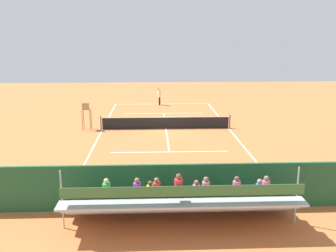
{
  "coord_description": "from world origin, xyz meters",
  "views": [
    {
      "loc": [
        1.06,
        28.65,
        7.22
      ],
      "look_at": [
        0.0,
        4.0,
        1.2
      ],
      "focal_mm": 39.87,
      "sensor_mm": 36.0,
      "label": 1
    }
  ],
  "objects_px": {
    "bleacher_stand": "(182,201)",
    "equipment_bag": "(192,198)",
    "tennis_ball_near": "(183,111)",
    "tennis_ball_far": "(166,111)",
    "courtside_bench": "(237,188)",
    "tennis_player": "(160,96)",
    "tennis_racket": "(150,105)",
    "umpire_chair": "(86,113)",
    "tennis_net": "(166,123)"
  },
  "relations": [
    {
      "from": "courtside_bench",
      "to": "tennis_racket",
      "type": "bearing_deg",
      "value": -80.53
    },
    {
      "from": "bleacher_stand",
      "to": "tennis_racket",
      "type": "xyz_separation_m",
      "value": [
        1.32,
        -25.73,
        -0.94
      ]
    },
    {
      "from": "tennis_ball_far",
      "to": "umpire_chair",
      "type": "bearing_deg",
      "value": 47.16
    },
    {
      "from": "tennis_player",
      "to": "tennis_ball_far",
      "type": "distance_m",
      "value": 3.62
    },
    {
      "from": "tennis_net",
      "to": "tennis_player",
      "type": "height_order",
      "value": "tennis_player"
    },
    {
      "from": "bleacher_stand",
      "to": "tennis_ball_far",
      "type": "height_order",
      "value": "bleacher_stand"
    },
    {
      "from": "umpire_chair",
      "to": "courtside_bench",
      "type": "distance_m",
      "value": 16.01
    },
    {
      "from": "tennis_racket",
      "to": "tennis_ball_far",
      "type": "distance_m",
      "value": 3.73
    },
    {
      "from": "tennis_ball_far",
      "to": "tennis_ball_near",
      "type": "bearing_deg",
      "value": 177.47
    },
    {
      "from": "equipment_bag",
      "to": "tennis_player",
      "type": "height_order",
      "value": "tennis_player"
    },
    {
      "from": "tennis_ball_far",
      "to": "courtside_bench",
      "type": "bearing_deg",
      "value": 96.9
    },
    {
      "from": "umpire_chair",
      "to": "tennis_racket",
      "type": "relative_size",
      "value": 3.65
    },
    {
      "from": "tennis_player",
      "to": "tennis_ball_far",
      "type": "height_order",
      "value": "tennis_player"
    },
    {
      "from": "courtside_bench",
      "to": "tennis_ball_far",
      "type": "xyz_separation_m",
      "value": [
        2.45,
        -20.23,
        -0.53
      ]
    },
    {
      "from": "bleacher_stand",
      "to": "tennis_racket",
      "type": "height_order",
      "value": "bleacher_stand"
    },
    {
      "from": "tennis_net",
      "to": "bleacher_stand",
      "type": "distance_m",
      "value": 15.35
    },
    {
      "from": "courtside_bench",
      "to": "tennis_ball_far",
      "type": "relative_size",
      "value": 27.27
    },
    {
      "from": "bleacher_stand",
      "to": "courtside_bench",
      "type": "xyz_separation_m",
      "value": [
        -2.63,
        -2.07,
        -0.4
      ]
    },
    {
      "from": "tennis_ball_far",
      "to": "bleacher_stand",
      "type": "bearing_deg",
      "value": 89.54
    },
    {
      "from": "tennis_net",
      "to": "bleacher_stand",
      "type": "bearing_deg",
      "value": 90.21
    },
    {
      "from": "tennis_net",
      "to": "tennis_ball_near",
      "type": "bearing_deg",
      "value": -106.05
    },
    {
      "from": "bleacher_stand",
      "to": "equipment_bag",
      "type": "distance_m",
      "value": 2.18
    },
    {
      "from": "courtside_bench",
      "to": "tennis_player",
      "type": "relative_size",
      "value": 0.93
    },
    {
      "from": "equipment_bag",
      "to": "tennis_player",
      "type": "xyz_separation_m",
      "value": [
        0.95,
        -23.81,
        0.84
      ]
    },
    {
      "from": "bleacher_stand",
      "to": "equipment_bag",
      "type": "bearing_deg",
      "value": -107.52
    },
    {
      "from": "equipment_bag",
      "to": "bleacher_stand",
      "type": "bearing_deg",
      "value": 72.48
    },
    {
      "from": "bleacher_stand",
      "to": "umpire_chair",
      "type": "xyz_separation_m",
      "value": [
        6.26,
        -15.36,
        0.36
      ]
    },
    {
      "from": "bleacher_stand",
      "to": "tennis_player",
      "type": "relative_size",
      "value": 4.7
    },
    {
      "from": "tennis_player",
      "to": "tennis_racket",
      "type": "height_order",
      "value": "tennis_player"
    },
    {
      "from": "tennis_racket",
      "to": "equipment_bag",
      "type": "bearing_deg",
      "value": 94.64
    },
    {
      "from": "bleacher_stand",
      "to": "umpire_chair",
      "type": "distance_m",
      "value": 16.59
    },
    {
      "from": "tennis_player",
      "to": "tennis_ball_near",
      "type": "height_order",
      "value": "tennis_player"
    },
    {
      "from": "equipment_bag",
      "to": "tennis_player",
      "type": "bearing_deg",
      "value": -87.71
    },
    {
      "from": "umpire_chair",
      "to": "tennis_ball_near",
      "type": "height_order",
      "value": "umpire_chair"
    },
    {
      "from": "tennis_player",
      "to": "tennis_ball_near",
      "type": "relative_size",
      "value": 29.18
    },
    {
      "from": "tennis_racket",
      "to": "tennis_net",
      "type": "bearing_deg",
      "value": 96.91
    },
    {
      "from": "umpire_chair",
      "to": "courtside_bench",
      "type": "height_order",
      "value": "umpire_chair"
    },
    {
      "from": "tennis_player",
      "to": "tennis_racket",
      "type": "bearing_deg",
      "value": 1.22
    },
    {
      "from": "tennis_player",
      "to": "tennis_ball_far",
      "type": "relative_size",
      "value": 29.18
    },
    {
      "from": "tennis_racket",
      "to": "tennis_ball_near",
      "type": "bearing_deg",
      "value": 132.79
    },
    {
      "from": "tennis_player",
      "to": "umpire_chair",
      "type": "bearing_deg",
      "value": 60.31
    },
    {
      "from": "umpire_chair",
      "to": "tennis_ball_far",
      "type": "bearing_deg",
      "value": -132.84
    },
    {
      "from": "tennis_player",
      "to": "tennis_ball_far",
      "type": "xyz_separation_m",
      "value": [
        -0.52,
        3.44,
        -0.98
      ]
    },
    {
      "from": "bleacher_stand",
      "to": "tennis_player",
      "type": "distance_m",
      "value": 25.75
    },
    {
      "from": "equipment_bag",
      "to": "tennis_ball_far",
      "type": "relative_size",
      "value": 13.64
    },
    {
      "from": "umpire_chair",
      "to": "tennis_racket",
      "type": "xyz_separation_m",
      "value": [
        -4.94,
        -10.36,
        -1.3
      ]
    },
    {
      "from": "bleacher_stand",
      "to": "tennis_ball_far",
      "type": "bearing_deg",
      "value": -90.46
    },
    {
      "from": "courtside_bench",
      "to": "tennis_ball_near",
      "type": "xyz_separation_m",
      "value": [
        0.7,
        -20.16,
        -0.53
      ]
    },
    {
      "from": "tennis_net",
      "to": "tennis_racket",
      "type": "relative_size",
      "value": 17.58
    },
    {
      "from": "bleacher_stand",
      "to": "tennis_ball_near",
      "type": "relative_size",
      "value": 137.27
    }
  ]
}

